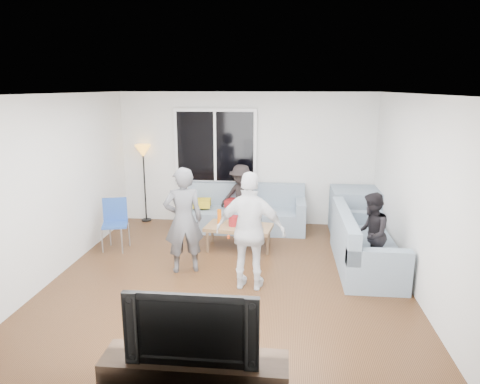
# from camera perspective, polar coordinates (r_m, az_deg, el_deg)

# --- Properties ---
(floor) EXTENTS (5.00, 5.50, 0.04)m
(floor) POSITION_cam_1_polar(r_m,az_deg,el_deg) (6.36, -1.48, -11.56)
(floor) COLOR #56351C
(floor) RESTS_ON ground
(ceiling) EXTENTS (5.00, 5.50, 0.04)m
(ceiling) POSITION_cam_1_polar(r_m,az_deg,el_deg) (5.76, -1.64, 12.95)
(ceiling) COLOR white
(ceiling) RESTS_ON ground
(wall_back) EXTENTS (5.00, 0.04, 2.60)m
(wall_back) POSITION_cam_1_polar(r_m,az_deg,el_deg) (8.63, 0.81, 4.36)
(wall_back) COLOR silver
(wall_back) RESTS_ON ground
(wall_front) EXTENTS (5.00, 0.04, 2.60)m
(wall_front) POSITION_cam_1_polar(r_m,az_deg,el_deg) (3.34, -7.79, -11.08)
(wall_front) COLOR silver
(wall_front) RESTS_ON ground
(wall_left) EXTENTS (0.04, 5.50, 2.60)m
(wall_left) POSITION_cam_1_polar(r_m,az_deg,el_deg) (6.72, -23.37, 0.58)
(wall_left) COLOR silver
(wall_left) RESTS_ON ground
(wall_right) EXTENTS (0.04, 5.50, 2.60)m
(wall_right) POSITION_cam_1_polar(r_m,az_deg,el_deg) (6.14, 22.47, -0.49)
(wall_right) COLOR silver
(wall_right) RESTS_ON ground
(window_frame) EXTENTS (1.62, 0.06, 1.47)m
(window_frame) POSITION_cam_1_polar(r_m,az_deg,el_deg) (8.58, -3.24, 5.99)
(window_frame) COLOR white
(window_frame) RESTS_ON wall_back
(window_glass) EXTENTS (1.50, 0.02, 1.35)m
(window_glass) POSITION_cam_1_polar(r_m,az_deg,el_deg) (8.55, -3.28, 5.95)
(window_glass) COLOR black
(window_glass) RESTS_ON window_frame
(window_mullion) EXTENTS (0.05, 0.03, 1.35)m
(window_mullion) POSITION_cam_1_polar(r_m,az_deg,el_deg) (8.54, -3.30, 5.94)
(window_mullion) COLOR white
(window_mullion) RESTS_ON window_frame
(radiator) EXTENTS (1.30, 0.12, 0.62)m
(radiator) POSITION_cam_1_polar(r_m,az_deg,el_deg) (8.80, -3.18, -2.08)
(radiator) COLOR silver
(radiator) RESTS_ON floor
(potted_plant) EXTENTS (0.20, 0.17, 0.32)m
(potted_plant) POSITION_cam_1_polar(r_m,az_deg,el_deg) (8.58, 0.33, 0.79)
(potted_plant) COLOR #276228
(potted_plant) RESTS_ON radiator
(vase) EXTENTS (0.19, 0.19, 0.18)m
(vase) POSITION_cam_1_polar(r_m,az_deg,el_deg) (8.73, -5.45, 0.48)
(vase) COLOR white
(vase) RESTS_ON radiator
(sofa_back_section) EXTENTS (2.30, 0.85, 0.85)m
(sofa_back_section) POSITION_cam_1_polar(r_m,az_deg,el_deg) (8.33, 0.60, -2.14)
(sofa_back_section) COLOR gray
(sofa_back_section) RESTS_ON floor
(sofa_right_section) EXTENTS (2.00, 0.85, 0.85)m
(sofa_right_section) POSITION_cam_1_polar(r_m,az_deg,el_deg) (6.90, 16.24, -6.09)
(sofa_right_section) COLOR gray
(sofa_right_section) RESTS_ON floor
(sofa_corner) EXTENTS (0.85, 0.85, 0.85)m
(sofa_corner) POSITION_cam_1_polar(r_m,az_deg,el_deg) (8.40, 14.73, -2.46)
(sofa_corner) COLOR gray
(sofa_corner) RESTS_ON floor
(cushion_yellow) EXTENTS (0.41, 0.36, 0.14)m
(cushion_yellow) POSITION_cam_1_polar(r_m,az_deg,el_deg) (8.40, -5.21, -1.45)
(cushion_yellow) COLOR gold
(cushion_yellow) RESTS_ON sofa_back_section
(cushion_red) EXTENTS (0.40, 0.35, 0.13)m
(cushion_red) POSITION_cam_1_polar(r_m,az_deg,el_deg) (8.38, -0.60, -1.44)
(cushion_red) COLOR maroon
(cushion_red) RESTS_ON sofa_back_section
(coffee_table) EXTENTS (1.17, 0.75, 0.40)m
(coffee_table) POSITION_cam_1_polar(r_m,az_deg,el_deg) (7.44, -0.15, -5.92)
(coffee_table) COLOR #977149
(coffee_table) RESTS_ON floor
(pitcher) EXTENTS (0.17, 0.17, 0.17)m
(pitcher) POSITION_cam_1_polar(r_m,az_deg,el_deg) (7.35, -0.86, -3.81)
(pitcher) COLOR maroon
(pitcher) RESTS_ON coffee_table
(side_chair) EXTENTS (0.50, 0.50, 0.86)m
(side_chair) POSITION_cam_1_polar(r_m,az_deg,el_deg) (7.60, -16.07, -4.20)
(side_chair) COLOR #224695
(side_chair) RESTS_ON floor
(floor_lamp) EXTENTS (0.32, 0.32, 1.56)m
(floor_lamp) POSITION_cam_1_polar(r_m,az_deg,el_deg) (9.00, -12.40, 1.06)
(floor_lamp) COLOR orange
(floor_lamp) RESTS_ON floor
(player_left) EXTENTS (0.67, 0.55, 1.58)m
(player_left) POSITION_cam_1_polar(r_m,az_deg,el_deg) (6.41, -7.42, -3.70)
(player_left) COLOR #505055
(player_left) RESTS_ON floor
(player_right) EXTENTS (0.99, 0.50, 1.62)m
(player_right) POSITION_cam_1_polar(r_m,az_deg,el_deg) (5.82, 1.39, -5.19)
(player_right) COLOR silver
(player_right) RESTS_ON floor
(spectator_right) EXTENTS (0.58, 0.68, 1.23)m
(spectator_right) POSITION_cam_1_polar(r_m,az_deg,el_deg) (6.58, 16.77, -5.35)
(spectator_right) COLOR black
(spectator_right) RESTS_ON floor
(spectator_back) EXTENTS (0.92, 0.70, 1.26)m
(spectator_back) POSITION_cam_1_polar(r_m,az_deg,el_deg) (8.31, 0.14, -0.70)
(spectator_back) COLOR black
(spectator_back) RESTS_ON floor
(tv_console) EXTENTS (1.60, 0.40, 0.44)m
(tv_console) POSITION_cam_1_polar(r_m,az_deg,el_deg) (4.11, -5.89, -23.32)
(tv_console) COLOR #34251A
(tv_console) RESTS_ON floor
(television) EXTENTS (1.12, 0.15, 0.64)m
(television) POSITION_cam_1_polar(r_m,az_deg,el_deg) (3.81, -6.10, -16.79)
(television) COLOR black
(television) RESTS_ON tv_console
(bottle_d) EXTENTS (0.07, 0.07, 0.23)m
(bottle_d) POSITION_cam_1_polar(r_m,az_deg,el_deg) (7.22, 1.27, -3.90)
(bottle_d) COLOR #E94D14
(bottle_d) RESTS_ON coffee_table
(bottle_a) EXTENTS (0.07, 0.07, 0.25)m
(bottle_a) POSITION_cam_1_polar(r_m,az_deg,el_deg) (7.45, -2.72, -3.25)
(bottle_a) COLOR orange
(bottle_a) RESTS_ON coffee_table
(bottle_c) EXTENTS (0.07, 0.07, 0.22)m
(bottle_c) POSITION_cam_1_polar(r_m,az_deg,el_deg) (7.46, 0.51, -3.36)
(bottle_c) COLOR black
(bottle_c) RESTS_ON coffee_table
(bottle_e) EXTENTS (0.07, 0.07, 0.22)m
(bottle_e) POSITION_cam_1_polar(r_m,az_deg,el_deg) (7.38, 2.58, -3.55)
(bottle_e) COLOR black
(bottle_e) RESTS_ON coffee_table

